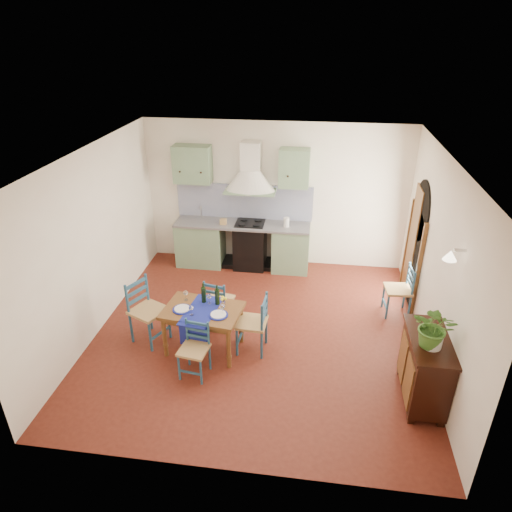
# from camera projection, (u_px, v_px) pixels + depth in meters

# --- Properties ---
(floor) EXTENTS (5.00, 5.00, 0.00)m
(floor) POSITION_uv_depth(u_px,v_px,m) (258.00, 333.00, 7.18)
(floor) COLOR #48180F
(floor) RESTS_ON ground
(back_wall) EXTENTS (5.00, 0.96, 2.80)m
(back_wall) POSITION_uv_depth(u_px,v_px,m) (250.00, 215.00, 8.78)
(back_wall) COLOR white
(back_wall) RESTS_ON ground
(right_wall) EXTENTS (0.26, 5.00, 2.80)m
(right_wall) POSITION_uv_depth(u_px,v_px,m) (433.00, 259.00, 6.51)
(right_wall) COLOR white
(right_wall) RESTS_ON ground
(left_wall) EXTENTS (0.04, 5.00, 2.80)m
(left_wall) POSITION_uv_depth(u_px,v_px,m) (93.00, 243.00, 6.85)
(left_wall) COLOR white
(left_wall) RESTS_ON ground
(ceiling) EXTENTS (5.00, 5.00, 0.01)m
(ceiling) POSITION_uv_depth(u_px,v_px,m) (258.00, 157.00, 5.90)
(ceiling) COLOR white
(ceiling) RESTS_ON back_wall
(dining_table) EXTENTS (1.18, 0.91, 1.01)m
(dining_table) POSITION_uv_depth(u_px,v_px,m) (203.00, 314.00, 6.55)
(dining_table) COLOR brown
(dining_table) RESTS_ON ground
(chair_near) EXTENTS (0.42, 0.42, 0.80)m
(chair_near) POSITION_uv_depth(u_px,v_px,m) (195.00, 349.00, 6.17)
(chair_near) COLOR navy
(chair_near) RESTS_ON ground
(chair_far) EXTENTS (0.47, 0.47, 0.84)m
(chair_far) POSITION_uv_depth(u_px,v_px,m) (219.00, 301.00, 7.19)
(chair_far) COLOR navy
(chair_far) RESTS_ON ground
(chair_left) EXTENTS (0.62, 0.62, 1.00)m
(chair_left) POSITION_uv_depth(u_px,v_px,m) (147.00, 311.00, 6.81)
(chair_left) COLOR navy
(chair_left) RESTS_ON ground
(chair_right) EXTENTS (0.45, 0.45, 0.91)m
(chair_right) POSITION_uv_depth(u_px,v_px,m) (254.00, 323.00, 6.60)
(chair_right) COLOR navy
(chair_right) RESTS_ON ground
(chair_spare) EXTENTS (0.44, 0.44, 0.88)m
(chair_spare) POSITION_uv_depth(u_px,v_px,m) (400.00, 290.00, 7.46)
(chair_spare) COLOR navy
(chair_spare) RESTS_ON ground
(sideboard) EXTENTS (0.50, 1.05, 0.94)m
(sideboard) POSITION_uv_depth(u_px,v_px,m) (425.00, 367.00, 5.71)
(sideboard) COLOR black
(sideboard) RESTS_ON ground
(potted_plant) EXTENTS (0.60, 0.57, 0.54)m
(potted_plant) POSITION_uv_depth(u_px,v_px,m) (435.00, 327.00, 5.28)
(potted_plant) COLOR #3E7227
(potted_plant) RESTS_ON sideboard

